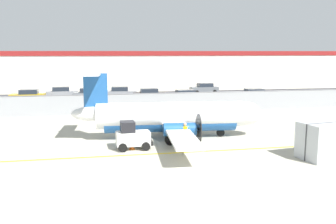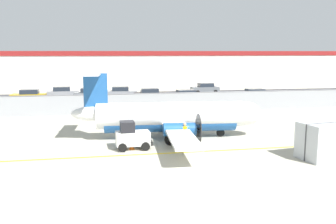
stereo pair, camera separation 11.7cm
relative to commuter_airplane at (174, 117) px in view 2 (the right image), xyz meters
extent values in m
plane|color=#B2AD99|center=(-0.13, -6.18, -1.60)|extent=(140.00, 140.00, 0.00)
cube|color=yellow|center=(-0.13, -4.18, -1.60)|extent=(84.00, 0.20, 0.01)
cube|color=gray|center=(-0.13, 11.82, -0.60)|extent=(98.00, 0.04, 2.00)
cylinder|color=slate|center=(-0.13, 11.82, 0.45)|extent=(98.00, 0.10, 0.10)
cube|color=#38383A|center=(-0.13, 23.32, -1.54)|extent=(98.00, 17.00, 0.12)
cube|color=beige|center=(-0.13, 41.82, 1.65)|extent=(91.00, 8.00, 6.50)
cube|color=maroon|center=(-0.13, 37.82, 4.50)|extent=(91.00, 0.20, 0.80)
cylinder|color=white|center=(-0.25, 0.02, 0.15)|extent=(10.95, 2.69, 1.90)
ellipsoid|color=white|center=(5.43, -0.40, 0.15)|extent=(2.63, 1.98, 1.80)
ellipsoid|color=white|center=(-5.94, 0.44, 0.35)|extent=(3.13, 1.27, 1.05)
cylinder|color=#1E5193|center=(-0.25, 0.02, -0.38)|extent=(9.81, 2.19, 1.48)
cube|color=white|center=(-0.15, 0.01, -0.42)|extent=(2.77, 16.07, 0.18)
cylinder|color=#1E5193|center=(0.24, 2.59, -0.42)|extent=(2.26, 1.06, 0.90)
cone|color=black|center=(1.39, 2.51, -0.42)|extent=(0.48, 0.47, 0.44)
cylinder|color=#262626|center=(1.54, 2.49, -0.42)|extent=(0.19, 2.10, 2.10)
cylinder|color=#1E5193|center=(-0.14, -2.60, -0.42)|extent=(2.26, 1.06, 0.90)
cone|color=black|center=(1.00, -2.68, -0.42)|extent=(0.48, 0.47, 0.44)
cylinder|color=#262626|center=(1.15, -2.69, -0.42)|extent=(0.19, 2.10, 2.10)
cube|color=#1E5193|center=(-5.66, 0.42, 1.70)|extent=(1.71, 0.30, 3.10)
cube|color=white|center=(-5.80, 0.43, 3.25)|extent=(1.45, 4.87, 0.14)
cylinder|color=#59595B|center=(3.56, -0.26, -0.82)|extent=(0.15, 0.15, 0.97)
cylinder|color=black|center=(3.56, -0.26, -1.30)|extent=(0.61, 0.26, 0.60)
cylinder|color=#59595B|center=(-0.39, 2.24, -0.78)|extent=(0.15, 0.15, 0.90)
cylinder|color=black|center=(-0.39, 2.24, -1.22)|extent=(0.77, 0.28, 0.76)
cylinder|color=#59595B|center=(-0.71, -2.16, -0.78)|extent=(0.15, 0.15, 0.90)
cylinder|color=black|center=(-0.71, -2.16, -1.22)|extent=(0.77, 0.28, 0.76)
cube|color=silver|center=(-3.32, -2.73, -0.87)|extent=(2.24, 1.19, 0.90)
cube|color=black|center=(-3.67, -2.74, -0.07)|extent=(0.94, 1.04, 0.70)
cube|color=black|center=(-2.17, -2.68, -1.17)|extent=(0.20, 1.11, 0.30)
cylinder|color=black|center=(-2.60, -2.10, -1.32)|extent=(0.57, 0.20, 0.56)
cylinder|color=black|center=(-2.55, -3.30, -1.32)|extent=(0.57, 0.20, 0.56)
cylinder|color=black|center=(-4.10, -2.16, -1.32)|extent=(0.57, 0.20, 0.56)
cylinder|color=black|center=(-4.05, -3.36, -1.32)|extent=(0.57, 0.20, 0.56)
cylinder|color=#191E4C|center=(0.05, -2.93, -1.18)|extent=(0.18, 0.18, 0.85)
cylinder|color=#191E4C|center=(0.25, -2.95, -1.18)|extent=(0.18, 0.18, 0.85)
cylinder|color=yellow|center=(0.15, -2.94, -0.45)|extent=(0.37, 0.37, 0.60)
cylinder|color=yellow|center=(-0.07, -2.91, -0.42)|extent=(0.11, 0.11, 0.55)
cylinder|color=yellow|center=(0.36, -2.96, -0.42)|extent=(0.11, 0.11, 0.55)
sphere|color=tan|center=(0.15, -2.94, -0.01)|extent=(0.22, 0.22, 0.22)
cube|color=#B7BCC1|center=(7.54, -7.16, -0.50)|extent=(2.70, 2.37, 2.20)
cube|color=#333338|center=(7.54, -7.16, -0.50)|extent=(2.42, 0.49, 2.20)
cube|color=orange|center=(-0.43, -2.85, -1.58)|extent=(0.36, 0.36, 0.04)
cone|color=orange|center=(-0.43, -2.85, -1.26)|extent=(0.28, 0.28, 0.60)
cylinder|color=white|center=(-0.43, -2.85, -1.18)|extent=(0.17, 0.17, 0.08)
cube|color=orange|center=(-3.40, -2.78, -1.58)|extent=(0.36, 0.36, 0.04)
cone|color=orange|center=(-3.40, -2.78, -1.26)|extent=(0.28, 0.28, 0.60)
cylinder|color=white|center=(-3.40, -2.78, -1.18)|extent=(0.17, 0.17, 0.08)
cube|color=#B28C19|center=(-14.10, 22.48, -0.86)|extent=(4.22, 1.74, 0.80)
cube|color=#262D38|center=(-13.95, 22.48, -0.18)|extent=(2.22, 1.58, 0.56)
cylinder|color=black|center=(-15.51, 21.60, -1.18)|extent=(0.60, 0.21, 0.60)
cylinder|color=black|center=(-15.49, 23.40, -1.18)|extent=(0.60, 0.21, 0.60)
cylinder|color=black|center=(-12.71, 21.57, -1.18)|extent=(0.60, 0.21, 0.60)
cylinder|color=black|center=(-12.69, 23.37, -1.18)|extent=(0.60, 0.21, 0.60)
cube|color=gray|center=(-10.15, 25.46, -0.86)|extent=(4.31, 2.01, 0.80)
cube|color=#262D38|center=(-10.30, 25.45, -0.18)|extent=(2.31, 1.72, 0.56)
cylinder|color=black|center=(-8.82, 26.46, -1.18)|extent=(0.61, 0.24, 0.60)
cylinder|color=black|center=(-8.69, 24.67, -1.18)|extent=(0.61, 0.24, 0.60)
cylinder|color=black|center=(-11.61, 26.26, -1.18)|extent=(0.61, 0.24, 0.60)
cylinder|color=black|center=(-11.48, 24.46, -1.18)|extent=(0.61, 0.24, 0.60)
cube|color=slate|center=(-6.39, 22.89, -0.86)|extent=(4.34, 2.07, 0.80)
cube|color=#262D38|center=(-6.54, 22.91, -0.18)|extent=(2.33, 1.75, 0.56)
cylinder|color=black|center=(-4.91, 23.66, -1.18)|extent=(0.62, 0.25, 0.60)
cylinder|color=black|center=(-5.08, 21.87, -1.18)|extent=(0.62, 0.25, 0.60)
cylinder|color=black|center=(-7.70, 23.92, -1.18)|extent=(0.62, 0.25, 0.60)
cylinder|color=black|center=(-7.87, 22.12, -1.18)|extent=(0.62, 0.25, 0.60)
cube|color=gray|center=(-2.31, 24.03, -0.86)|extent=(4.33, 2.05, 0.80)
cube|color=#262D38|center=(-2.46, 24.04, -0.18)|extent=(2.32, 1.74, 0.56)
cylinder|color=black|center=(-0.84, 24.81, -1.18)|extent=(0.61, 0.25, 0.60)
cylinder|color=black|center=(-0.99, 23.02, -1.18)|extent=(0.61, 0.25, 0.60)
cylinder|color=black|center=(-3.63, 25.04, -1.18)|extent=(0.61, 0.25, 0.60)
cylinder|color=black|center=(-3.78, 23.25, -1.18)|extent=(0.61, 0.25, 0.60)
cube|color=black|center=(1.24, 20.93, -0.86)|extent=(4.22, 1.75, 0.80)
cube|color=#262D38|center=(1.09, 20.93, -0.18)|extent=(2.22, 1.58, 0.56)
cylinder|color=black|center=(2.63, 21.84, -1.18)|extent=(0.60, 0.21, 0.60)
cylinder|color=black|center=(2.65, 20.04, -1.18)|extent=(0.60, 0.21, 0.60)
cylinder|color=black|center=(-0.16, 21.81, -1.18)|extent=(0.60, 0.21, 0.60)
cylinder|color=black|center=(-0.15, 20.01, -1.18)|extent=(0.60, 0.21, 0.60)
cube|color=slate|center=(5.43, 18.25, -0.86)|extent=(4.29, 1.93, 0.80)
cube|color=#262D38|center=(5.28, 18.25, -0.18)|extent=(2.28, 1.68, 0.56)
cylinder|color=black|center=(6.78, 19.23, -1.18)|extent=(0.61, 0.23, 0.60)
cylinder|color=black|center=(6.88, 17.43, -1.18)|extent=(0.61, 0.23, 0.60)
cylinder|color=black|center=(3.98, 19.07, -1.18)|extent=(0.61, 0.23, 0.60)
cylinder|color=black|center=(4.08, 17.28, -1.18)|extent=(0.61, 0.23, 0.60)
cube|color=slate|center=(10.45, 27.62, -0.86)|extent=(4.27, 1.88, 0.80)
cube|color=#262D38|center=(10.60, 27.63, -0.18)|extent=(2.27, 1.65, 0.56)
cylinder|color=black|center=(9.09, 26.66, -1.18)|extent=(0.61, 0.23, 0.60)
cylinder|color=black|center=(9.01, 28.46, -1.18)|extent=(0.61, 0.23, 0.60)
cylinder|color=black|center=(11.89, 26.78, -1.18)|extent=(0.61, 0.23, 0.60)
cylinder|color=black|center=(11.81, 28.58, -1.18)|extent=(0.61, 0.23, 0.60)
cube|color=gray|center=(14.09, 17.88, -0.86)|extent=(4.28, 1.90, 0.80)
cube|color=#262D38|center=(14.24, 17.87, -0.18)|extent=(2.27, 1.66, 0.56)
cylinder|color=black|center=(12.64, 17.05, -1.18)|extent=(0.61, 0.23, 0.60)
cylinder|color=black|center=(12.73, 18.84, -1.18)|extent=(0.61, 0.23, 0.60)
cylinder|color=black|center=(15.44, 16.91, -1.18)|extent=(0.61, 0.23, 0.60)
cylinder|color=black|center=(15.53, 18.71, -1.18)|extent=(0.61, 0.23, 0.60)
camera|label=1|loc=(-5.62, -26.77, 4.76)|focal=40.00mm
camera|label=2|loc=(-5.51, -26.79, 4.76)|focal=40.00mm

